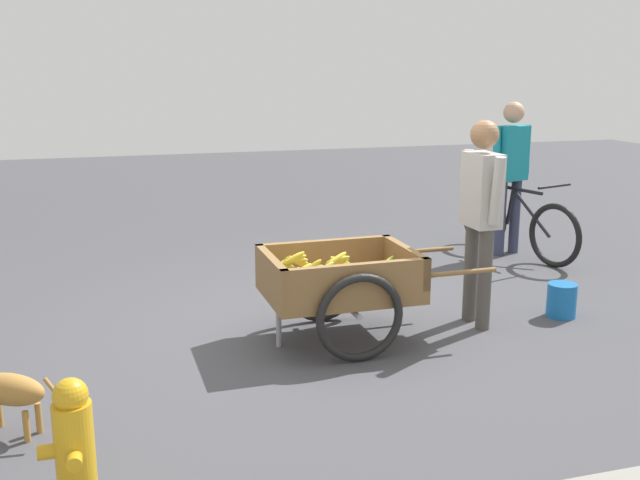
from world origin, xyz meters
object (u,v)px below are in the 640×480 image
Objects in this scene: fruit_cart at (340,284)px; cyclist_person at (511,164)px; plastic_bucket at (562,300)px; vendor_person at (481,205)px; bicycle at (518,225)px; dog at (3,389)px; fire_hydrant at (74,448)px.

fruit_cart is 1.01× the size of cyclist_person.
plastic_bucket is (0.65, 1.98, -0.85)m from cyclist_person.
fruit_cart is 1.27m from vendor_person.
bicycle is at bearing -110.55° from plastic_bucket.
fruit_cart is 2.83× the size of dog.
vendor_person is at bearing -165.72° from dog.
vendor_person is at bearing -2.60° from plastic_bucket.
vendor_person is at bearing -179.19° from fruit_cart.
bicycle is (-1.45, -1.80, -0.62)m from vendor_person.
cyclist_person is 2.45× the size of fire_hydrant.
vendor_person is 1.00× the size of bicycle.
vendor_person reaches higher than bicycle.
fruit_cart is 2.48× the size of fire_hydrant.
plastic_bucket is (-4.17, -0.83, -0.13)m from dog.
fruit_cart is 2.57m from fire_hydrant.
bicycle is at bearing -151.22° from dog.
bicycle is (-2.60, -1.82, -0.08)m from fruit_cart.
fire_hydrant reaches higher than plastic_bucket.
cyclist_person reaches higher than bicycle.
fruit_cart is 3.17m from bicycle.
cyclist_person is (-2.56, -1.96, 0.55)m from fruit_cart.
vendor_person is 3.58m from dog.
bicycle reaches higher than plastic_bucket.
cyclist_person is 5.82m from fire_hydrant.
dog is at bearing 28.78° from bicycle.
dog is at bearing 14.28° from vendor_person.
fire_hydrant is (1.85, 1.77, -0.10)m from fruit_cart.
fruit_cart is at bearing 37.47° from cyclist_person.
cyclist_person reaches higher than dog.
cyclist_person reaches higher than plastic_bucket.
fire_hydrant is 2.39× the size of plastic_bucket.
vendor_person reaches higher than plastic_bucket.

